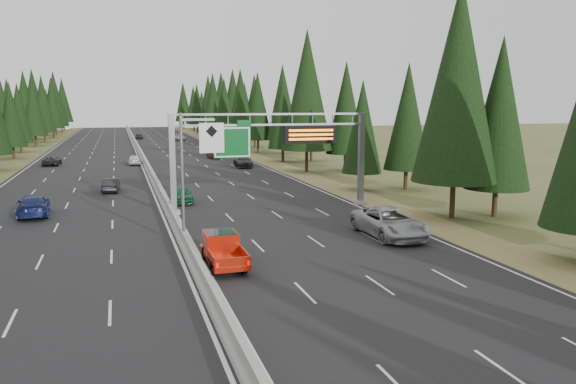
# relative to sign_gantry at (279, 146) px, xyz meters

# --- Properties ---
(road) EXTENTS (32.00, 260.00, 0.08)m
(road) POSITION_rel_sign_gantry_xyz_m (-8.92, 45.12, -5.23)
(road) COLOR black
(road) RESTS_ON ground
(shoulder_right) EXTENTS (3.60, 260.00, 0.06)m
(shoulder_right) POSITION_rel_sign_gantry_xyz_m (8.88, 45.12, -5.24)
(shoulder_right) COLOR olive
(shoulder_right) RESTS_ON ground
(shoulder_left) EXTENTS (3.60, 260.00, 0.06)m
(shoulder_left) POSITION_rel_sign_gantry_xyz_m (-26.72, 45.12, -5.24)
(shoulder_left) COLOR #485126
(shoulder_left) RESTS_ON ground
(median_barrier) EXTENTS (0.70, 260.00, 0.85)m
(median_barrier) POSITION_rel_sign_gantry_xyz_m (-8.92, 45.12, -4.85)
(median_barrier) COLOR gray
(median_barrier) RESTS_ON road
(sign_gantry) EXTENTS (16.75, 0.98, 7.80)m
(sign_gantry) POSITION_rel_sign_gantry_xyz_m (0.00, 0.00, 0.00)
(sign_gantry) COLOR slate
(sign_gantry) RESTS_ON road
(hov_sign_pole) EXTENTS (2.80, 0.50, 8.00)m
(hov_sign_pole) POSITION_rel_sign_gantry_xyz_m (-8.33, -9.92, -0.54)
(hov_sign_pole) COLOR slate
(hov_sign_pole) RESTS_ON road
(tree_row_right) EXTENTS (11.19, 244.65, 18.61)m
(tree_row_right) POSITION_rel_sign_gantry_xyz_m (13.01, 37.68, 3.69)
(tree_row_right) COLOR black
(tree_row_right) RESTS_ON ground
(silver_minivan) EXTENTS (3.14, 6.65, 1.84)m
(silver_minivan) POSITION_rel_sign_gantry_xyz_m (4.10, -11.53, -4.27)
(silver_minivan) COLOR #9B9B9F
(silver_minivan) RESTS_ON road
(red_pickup) EXTENTS (1.82, 5.11, 1.67)m
(red_pickup) POSITION_rel_sign_gantry_xyz_m (-7.42, -14.60, -4.27)
(red_pickup) COLOR black
(red_pickup) RESTS_ON road
(car_ahead_green) EXTENTS (1.79, 4.25, 1.44)m
(car_ahead_green) POSITION_rel_sign_gantry_xyz_m (-7.42, 5.28, -4.47)
(car_ahead_green) COLOR #145A39
(car_ahead_green) RESTS_ON road
(car_ahead_dkred) EXTENTS (1.77, 4.14, 1.33)m
(car_ahead_dkred) POSITION_rel_sign_gantry_xyz_m (1.97, 44.75, -4.53)
(car_ahead_dkred) COLOR #510B0D
(car_ahead_dkred) RESTS_ON road
(car_ahead_dkgrey) EXTENTS (2.47, 5.45, 1.55)m
(car_ahead_dkgrey) POSITION_rel_sign_gantry_xyz_m (3.79, 31.31, -4.41)
(car_ahead_dkgrey) COLOR black
(car_ahead_dkgrey) RESTS_ON road
(car_ahead_white) EXTENTS (2.59, 5.28, 1.44)m
(car_ahead_white) POSITION_rel_sign_gantry_xyz_m (1.69, 92.26, -4.47)
(car_ahead_white) COLOR white
(car_ahead_white) RESTS_ON road
(car_ahead_far) EXTENTS (1.95, 4.08, 1.35)m
(car_ahead_far) POSITION_rel_sign_gantry_xyz_m (-7.42, 99.23, -4.52)
(car_ahead_far) COLOR black
(car_ahead_far) RESTS_ON road
(car_onc_near) EXTENTS (1.79, 4.22, 1.35)m
(car_onc_near) POSITION_rel_sign_gantry_xyz_m (-13.35, 13.56, -4.51)
(car_onc_near) COLOR black
(car_onc_near) RESTS_ON road
(car_onc_blue) EXTENTS (2.71, 5.73, 1.61)m
(car_onc_blue) POSITION_rel_sign_gantry_xyz_m (-18.96, 2.56, -4.38)
(car_onc_blue) COLOR navy
(car_onc_blue) RESTS_ON road
(car_onc_white) EXTENTS (1.76, 4.19, 1.42)m
(car_onc_white) POSITION_rel_sign_gantry_xyz_m (-10.42, 38.61, -4.48)
(car_onc_white) COLOR silver
(car_onc_white) RESTS_ON road
(car_onc_far) EXTENTS (2.32, 4.74, 1.30)m
(car_onc_far) POSITION_rel_sign_gantry_xyz_m (-21.50, 41.11, -4.54)
(car_onc_far) COLOR black
(car_onc_far) RESTS_ON road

